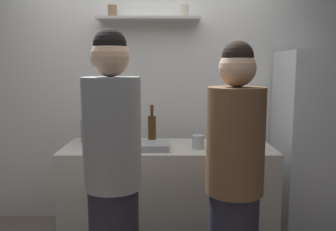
{
  "coord_description": "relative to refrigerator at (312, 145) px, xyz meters",
  "views": [
    {
      "loc": [
        0.21,
        -2.31,
        1.54
      ],
      "look_at": [
        0.21,
        0.54,
        1.14
      ],
      "focal_mm": 38.49,
      "sensor_mm": 36.0,
      "label": 1
    }
  ],
  "objects": [
    {
      "name": "utensil_holder",
      "position": [
        -1.05,
        -0.39,
        0.11
      ],
      "size": [
        0.09,
        0.09,
        0.21
      ],
      "color": "#B2B2B7",
      "rests_on": "counter"
    },
    {
      "name": "water_bottle_plastic",
      "position": [
        -1.88,
        -0.33,
        0.17
      ],
      "size": [
        0.08,
        0.08,
        0.25
      ],
      "color": "silver",
      "rests_on": "counter"
    },
    {
      "name": "wine_bottle_green_glass",
      "position": [
        -1.99,
        -0.17,
        0.17
      ],
      "size": [
        0.07,
        0.07,
        0.3
      ],
      "color": "#19471E",
      "rests_on": "counter"
    },
    {
      "name": "person_grey_hoodie",
      "position": [
        -1.62,
        -1.11,
        0.04
      ],
      "size": [
        0.34,
        0.34,
        1.74
      ],
      "rotation": [
        0.0,
        0.0,
        3.4
      ],
      "color": "#262633",
      "rests_on": "ground"
    },
    {
      "name": "back_wall_assembly",
      "position": [
        -1.5,
        0.4,
        0.47
      ],
      "size": [
        4.8,
        0.32,
        2.6
      ],
      "color": "white",
      "rests_on": "ground"
    },
    {
      "name": "refrigerator",
      "position": [
        0.0,
        0.0,
        0.0
      ],
      "size": [
        0.57,
        0.66,
        1.66
      ],
      "color": "silver",
      "rests_on": "ground"
    },
    {
      "name": "wine_bottle_pale_glass",
      "position": [
        -0.63,
        -0.16,
        0.17
      ],
      "size": [
        0.07,
        0.07,
        0.3
      ],
      "color": "#B2BFB2",
      "rests_on": "counter"
    },
    {
      "name": "counter",
      "position": [
        -1.29,
        -0.31,
        -0.39
      ],
      "size": [
        1.68,
        0.61,
        0.89
      ],
      "primitive_type": "cube",
      "color": "#B7B2A8",
      "rests_on": "ground"
    },
    {
      "name": "baking_pan",
      "position": [
        -1.45,
        -0.42,
        0.08
      ],
      "size": [
        0.34,
        0.24,
        0.05
      ],
      "primitive_type": "cube",
      "color": "gray",
      "rests_on": "counter"
    },
    {
      "name": "person_brown_jacket",
      "position": [
        -0.9,
        -1.1,
        -0.0
      ],
      "size": [
        0.34,
        0.34,
        1.68
      ],
      "rotation": [
        0.0,
        0.0,
        3.93
      ],
      "color": "#262633",
      "rests_on": "ground"
    },
    {
      "name": "wine_bottle_amber_glass",
      "position": [
        -1.43,
        -0.18,
        0.18
      ],
      "size": [
        0.07,
        0.07,
        0.32
      ],
      "color": "#472814",
      "rests_on": "counter"
    }
  ]
}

